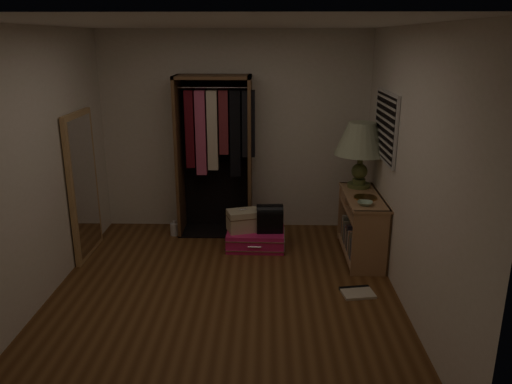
% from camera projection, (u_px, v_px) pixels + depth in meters
% --- Properties ---
extents(ground, '(4.00, 4.00, 0.00)m').
position_uv_depth(ground, '(224.00, 295.00, 5.03)').
color(ground, brown).
rests_on(ground, ground).
extents(room_walls, '(3.52, 4.02, 2.60)m').
position_uv_depth(room_walls, '(230.00, 149.00, 4.63)').
color(room_walls, silver).
rests_on(room_walls, ground).
extents(console_bookshelf, '(0.42, 1.12, 0.75)m').
position_uv_depth(console_bookshelf, '(361.00, 224.00, 5.87)').
color(console_bookshelf, '#A87851').
rests_on(console_bookshelf, ground).
extents(open_wardrobe, '(0.99, 0.50, 2.05)m').
position_uv_depth(open_wardrobe, '(216.00, 143.00, 6.37)').
color(open_wardrobe, brown).
rests_on(open_wardrobe, ground).
extents(floor_mirror, '(0.06, 0.80, 1.70)m').
position_uv_depth(floor_mirror, '(83.00, 185.00, 5.77)').
color(floor_mirror, tan).
rests_on(floor_mirror, ground).
extents(pink_suitcase, '(0.73, 0.54, 0.22)m').
position_uv_depth(pink_suitcase, '(256.00, 239.00, 6.16)').
color(pink_suitcase, '#E01B68').
rests_on(pink_suitcase, ground).
extents(train_case, '(0.44, 0.37, 0.28)m').
position_uv_depth(train_case, '(243.00, 220.00, 6.10)').
color(train_case, beige).
rests_on(train_case, pink_suitcase).
extents(black_bag, '(0.33, 0.22, 0.35)m').
position_uv_depth(black_bag, '(270.00, 217.00, 6.06)').
color(black_bag, black).
rests_on(black_bag, pink_suitcase).
extents(table_lamp, '(0.79, 0.79, 0.79)m').
position_uv_depth(table_lamp, '(361.00, 140.00, 5.90)').
color(table_lamp, '#4F5C2C').
rests_on(table_lamp, console_bookshelf).
extents(brass_tray, '(0.33, 0.33, 0.02)m').
position_uv_depth(brass_tray, '(365.00, 198.00, 5.64)').
color(brass_tray, '#AB7D42').
rests_on(brass_tray, console_bookshelf).
extents(ceramic_bowl, '(0.21, 0.21, 0.04)m').
position_uv_depth(ceramic_bowl, '(365.00, 203.00, 5.40)').
color(ceramic_bowl, '#98B699').
rests_on(ceramic_bowl, console_bookshelf).
extents(white_jug, '(0.14, 0.14, 0.20)m').
position_uv_depth(white_jug, '(175.00, 229.00, 6.55)').
color(white_jug, silver).
rests_on(white_jug, ground).
extents(floor_book, '(0.35, 0.30, 0.03)m').
position_uv_depth(floor_book, '(357.00, 292.00, 5.07)').
color(floor_book, beige).
rests_on(floor_book, ground).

